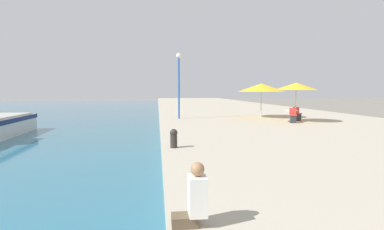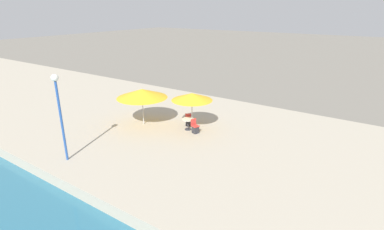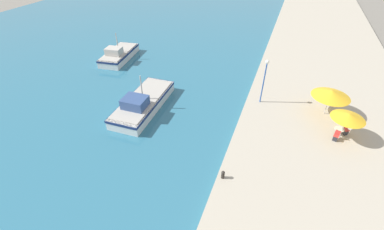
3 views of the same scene
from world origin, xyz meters
TOP-DOWN VIEW (x-y plane):
  - quay_promenade at (8.00, 37.00)m, footprint 16.00×90.00m
  - cafe_umbrella_pink at (8.47, 20.23)m, footprint 2.63×2.63m
  - cafe_umbrella_white at (7.39, 23.50)m, footprint 3.38×3.38m
  - cafe_table at (8.30, 20.42)m, footprint 0.80×0.80m
  - cafe_chair_left at (8.09, 19.73)m, footprint 0.51×0.53m
  - cafe_chair_right at (8.90, 20.82)m, footprint 0.58×0.57m
  - person_at_quay at (0.39, 6.55)m, footprint 0.51×0.36m
  - mooring_bollard at (0.41, 12.55)m, footprint 0.26×0.26m
  - lamppost at (1.35, 23.33)m, footprint 0.36×0.36m

SIDE VIEW (x-z plane):
  - quay_promenade at x=8.00m, z-range 0.00..0.64m
  - cafe_chair_left at x=8.09m, z-range 0.51..1.42m
  - cafe_chair_right at x=8.90m, z-range 0.51..1.42m
  - mooring_bollard at x=0.41m, z-range 0.66..1.31m
  - person_at_quay at x=0.39m, z-range 0.58..1.51m
  - cafe_table at x=8.30m, z-range 0.80..1.54m
  - cafe_umbrella_white at x=7.39m, z-range 1.58..4.07m
  - cafe_umbrella_pink at x=8.47m, z-range 1.64..4.10m
  - lamppost at x=1.35m, z-range 1.45..6.01m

